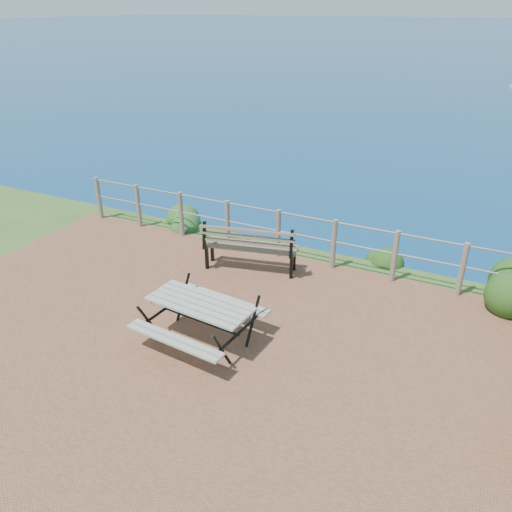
# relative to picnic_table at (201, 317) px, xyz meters

# --- Properties ---
(ground) EXTENTS (10.00, 7.00, 0.12)m
(ground) POSITION_rel_picnic_table_xyz_m (-0.11, -0.24, -0.43)
(ground) COLOR brown
(ground) RESTS_ON ground
(safety_railing) EXTENTS (9.40, 0.10, 1.00)m
(safety_railing) POSITION_rel_picnic_table_xyz_m (-0.11, 3.11, 0.14)
(safety_railing) COLOR #6B5B4C
(safety_railing) RESTS_ON ground
(picnic_table) EXTENTS (1.64, 1.37, 0.67)m
(picnic_table) POSITION_rel_picnic_table_xyz_m (0.00, 0.00, 0.00)
(picnic_table) COLOR #9E988E
(picnic_table) RESTS_ON ground
(park_bench) EXTENTS (1.83, 0.82, 1.00)m
(park_bench) POSITION_rel_picnic_table_xyz_m (-0.36, 2.37, 0.23)
(park_bench) COLOR brown
(park_bench) RESTS_ON ground
(shrub_lip_west) EXTENTS (0.78, 0.78, 0.52)m
(shrub_lip_west) POSITION_rel_picnic_table_xyz_m (-2.75, 3.72, -0.43)
(shrub_lip_west) COLOR #22521F
(shrub_lip_west) RESTS_ON ground
(shrub_lip_east) EXTENTS (0.68, 0.68, 0.38)m
(shrub_lip_east) POSITION_rel_picnic_table_xyz_m (1.94, 3.97, -0.43)
(shrub_lip_east) COLOR #194214
(shrub_lip_east) RESTS_ON ground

